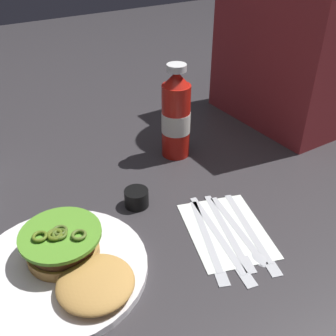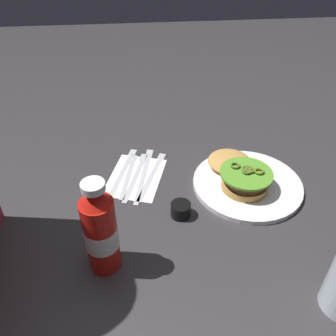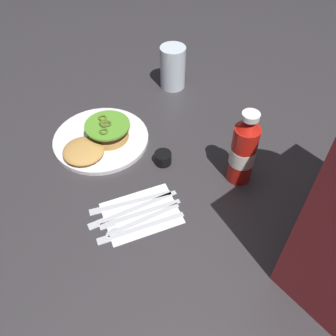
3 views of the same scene
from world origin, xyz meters
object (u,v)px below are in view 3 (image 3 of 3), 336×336
Objects in this scene: burger_sandwich at (99,138)px; steak_knife at (128,210)px; napkin at (141,213)px; condiment_cup at (163,158)px; fork_utensil at (133,215)px; spoon_utensil at (132,223)px; butter_knife at (136,229)px; ketchup_bottle at (243,151)px; dinner_plate at (101,139)px; table_knife at (125,203)px; water_glass at (173,67)px.

burger_sandwich is 0.24m from steak_knife.
burger_sandwich reaches higher than napkin.
condiment_cup reaches higher than fork_utensil.
spoon_utensil is 0.02m from butter_knife.
spoon_utensil is at bearing -10.20° from ketchup_bottle.
napkin is at bearing -14.12° from ketchup_bottle.
ketchup_bottle is at bearing 162.35° from steak_knife.
dinner_plate is 0.24m from table_knife.
napkin is (0.39, 0.35, -0.07)m from water_glass.
ketchup_bottle reaches higher than spoon_utensil.
butter_knife is at bearing 37.85° from napkin.
steak_knife is (0.28, -0.09, -0.09)m from ketchup_bottle.
condiment_cup is (0.24, 0.25, -0.05)m from water_glass.
burger_sandwich is 1.12× the size of spoon_utensil.
butter_knife is (0.01, 0.05, 0.00)m from steak_knife.
dinner_plate is 0.40m from ketchup_bottle.
table_knife and spoon_utensil have the same top height.
ketchup_bottle reaches higher than fork_utensil.
table_knife is (0.06, 0.20, -0.03)m from burger_sandwich.
dinner_plate is at bearing -108.21° from table_knife.
water_glass is 0.50m from table_knife.
dinner_plate is 0.04m from burger_sandwich.
dinner_plate is 1.32× the size of butter_knife.
steak_knife is (0.02, -0.02, 0.00)m from napkin.
butter_knife is (0.02, 0.03, 0.00)m from fork_utensil.
table_knife is (0.40, 0.30, -0.06)m from water_glass.
napkin is at bearing 131.53° from steak_knife.
steak_knife is at bearing 23.68° from condiment_cup.
condiment_cup is at bearing -162.11° from table_knife.
steak_knife is at bearing -81.01° from fork_utensil.
butter_knife is (0.00, 0.02, 0.00)m from spoon_utensil.
condiment_cup is 0.18m from fork_utensil.
dinner_plate is 5.91× the size of condiment_cup.
napkin is at bearing -160.00° from spoon_utensil.
ketchup_bottle is at bearing 157.76° from table_knife.
steak_knife is (0.07, 0.23, -0.03)m from burger_sandwich.
table_knife is at bearing -110.26° from spoon_utensil.
dinner_plate is at bearing -102.80° from napkin.
fork_utensil is at bearing -14.36° from ketchup_bottle.
water_glass reaches higher than burger_sandwich.
butter_knife reaches higher than napkin.
table_knife is at bearing -74.69° from napkin.
burger_sandwich is 1.06× the size of fork_utensil.
ketchup_bottle is 1.12× the size of spoon_utensil.
steak_knife is (0.16, 0.07, -0.01)m from condiment_cup.
fork_utensil is (0.40, 0.34, -0.06)m from water_glass.
butter_knife is (0.08, 0.28, -0.03)m from burger_sandwich.
fork_utensil is at bearing 40.22° from water_glass.
table_knife is (0.01, -0.05, 0.00)m from napkin.
condiment_cup is at bearing 45.99° from water_glass.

